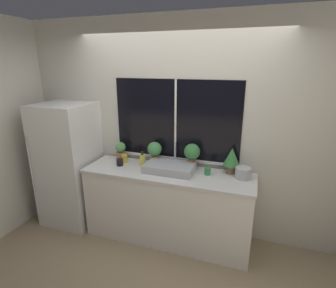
% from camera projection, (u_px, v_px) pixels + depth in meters
% --- Properties ---
extents(ground_plane, '(14.00, 14.00, 0.00)m').
position_uv_depth(ground_plane, '(160.00, 251.00, 3.13)').
color(ground_plane, '#937F60').
extents(wall_back, '(8.00, 0.09, 2.70)m').
position_uv_depth(wall_back, '(176.00, 129.00, 3.30)').
color(wall_back, beige).
rests_on(wall_back, ground_plane).
extents(wall_left, '(0.06, 7.00, 2.70)m').
position_uv_depth(wall_left, '(82.00, 109.00, 4.71)').
color(wall_left, beige).
rests_on(wall_left, ground_plane).
extents(counter, '(2.04, 0.58, 0.91)m').
position_uv_depth(counter, '(167.00, 206.00, 3.25)').
color(counter, white).
rests_on(counter, ground_plane).
extents(refrigerator, '(0.69, 0.69, 1.66)m').
position_uv_depth(refrigerator, '(70.00, 164.00, 3.57)').
color(refrigerator, silver).
rests_on(refrigerator, ground_plane).
extents(sink, '(0.58, 0.41, 0.30)m').
position_uv_depth(sink, '(170.00, 167.00, 3.13)').
color(sink, '#ADADB2').
rests_on(sink, counter).
extents(potted_plant_far_left, '(0.13, 0.13, 0.24)m').
position_uv_depth(potted_plant_far_left, '(121.00, 151.00, 3.49)').
color(potted_plant_far_left, '#9E6B4C').
rests_on(potted_plant_far_left, counter).
extents(potted_plant_center_left, '(0.18, 0.18, 0.29)m').
position_uv_depth(potted_plant_center_left, '(155.00, 150.00, 3.33)').
color(potted_plant_center_left, '#9E6B4C').
rests_on(potted_plant_center_left, counter).
extents(potted_plant_center_right, '(0.20, 0.20, 0.31)m').
position_uv_depth(potted_plant_center_right, '(192.00, 153.00, 3.17)').
color(potted_plant_center_right, '#9E6B4C').
rests_on(potted_plant_center_right, counter).
extents(potted_plant_far_right, '(0.19, 0.19, 0.31)m').
position_uv_depth(potted_plant_far_right, '(232.00, 158.00, 3.03)').
color(potted_plant_far_right, '#9E6B4C').
rests_on(potted_plant_far_right, counter).
extents(soap_bottle, '(0.07, 0.07, 0.20)m').
position_uv_depth(soap_bottle, '(142.00, 160.00, 3.27)').
color(soap_bottle, '#DBD14C').
rests_on(soap_bottle, counter).
extents(mug_green, '(0.07, 0.07, 0.09)m').
position_uv_depth(mug_green, '(208.00, 171.00, 3.03)').
color(mug_green, '#38844C').
rests_on(mug_green, counter).
extents(mug_black, '(0.08, 0.08, 0.09)m').
position_uv_depth(mug_black, '(120.00, 162.00, 3.30)').
color(mug_black, black).
rests_on(mug_black, counter).
extents(mug_yellow, '(0.07, 0.07, 0.10)m').
position_uv_depth(mug_yellow, '(125.00, 158.00, 3.41)').
color(mug_yellow, gold).
rests_on(mug_yellow, counter).
extents(kettle, '(0.17, 0.17, 0.14)m').
position_uv_depth(kettle, '(243.00, 172.00, 2.93)').
color(kettle, '#B2B2B7').
rests_on(kettle, counter).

